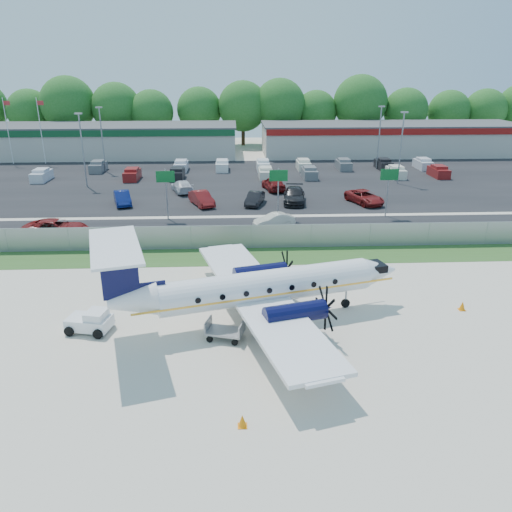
{
  "coord_description": "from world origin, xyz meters",
  "views": [
    {
      "loc": [
        -1.47,
        -25.33,
        14.14
      ],
      "look_at": [
        0.0,
        6.0,
        2.3
      ],
      "focal_mm": 35.0,
      "sensor_mm": 36.0,
      "label": 1
    }
  ],
  "objects_px": {
    "baggage_cart_near": "(265,313)",
    "baggage_cart_far": "(225,331)",
    "aircraft": "(260,287)",
    "pushback_tug": "(91,321)"
  },
  "relations": [
    {
      "from": "aircraft",
      "to": "baggage_cart_far",
      "type": "bearing_deg",
      "value": -135.17
    },
    {
      "from": "aircraft",
      "to": "baggage_cart_near",
      "type": "bearing_deg",
      "value": -12.84
    },
    {
      "from": "aircraft",
      "to": "baggage_cart_near",
      "type": "relative_size",
      "value": 8.15
    },
    {
      "from": "aircraft",
      "to": "pushback_tug",
      "type": "xyz_separation_m",
      "value": [
        -9.69,
        -0.8,
        -1.56
      ]
    },
    {
      "from": "aircraft",
      "to": "baggage_cart_far",
      "type": "xyz_separation_m",
      "value": [
        -2.05,
        -2.04,
        -1.68
      ]
    },
    {
      "from": "pushback_tug",
      "to": "baggage_cart_near",
      "type": "height_order",
      "value": "pushback_tug"
    },
    {
      "from": "pushback_tug",
      "to": "baggage_cart_far",
      "type": "distance_m",
      "value": 7.74
    },
    {
      "from": "aircraft",
      "to": "baggage_cart_far",
      "type": "relative_size",
      "value": 8.03
    },
    {
      "from": "baggage_cart_near",
      "to": "baggage_cart_far",
      "type": "bearing_deg",
      "value": -139.96
    },
    {
      "from": "baggage_cart_far",
      "to": "aircraft",
      "type": "bearing_deg",
      "value": 44.83
    }
  ]
}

